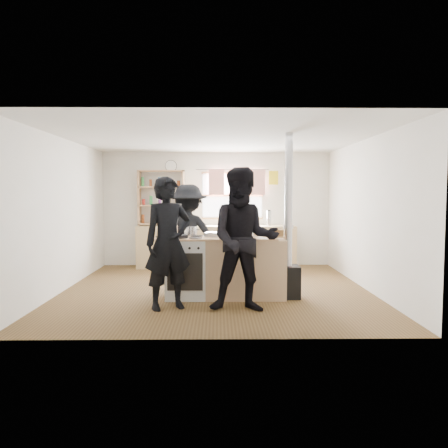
{
  "coord_description": "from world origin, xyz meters",
  "views": [
    {
      "loc": [
        0.04,
        -7.18,
        1.59
      ],
      "look_at": [
        0.13,
        -0.1,
        1.1
      ],
      "focal_mm": 35.0,
      "sensor_mm": 36.0,
      "label": 1
    }
  ],
  "objects": [
    {
      "name": "stockpot_counter",
      "position": [
        0.52,
        -0.44,
        1.02
      ],
      "size": [
        0.28,
        0.28,
        0.21
      ],
      "color": "silver",
      "rests_on": "cooking_island"
    },
    {
      "name": "person_near_right",
      "position": [
        0.38,
        -1.34,
        0.97
      ],
      "size": [
        0.98,
        0.77,
        1.95
      ],
      "primitive_type": "imported",
      "rotation": [
        0.0,
        0.0,
        -0.04
      ],
      "color": "black",
      "rests_on": "ground"
    },
    {
      "name": "thermos",
      "position": [
        1.13,
        2.22,
        1.06
      ],
      "size": [
        0.1,
        0.1,
        0.32
      ],
      "primitive_type": "cylinder",
      "color": "silver",
      "rests_on": "back_counter"
    },
    {
      "name": "roast_tray",
      "position": [
        0.02,
        -0.48,
        0.97
      ],
      "size": [
        0.4,
        0.31,
        0.07
      ],
      "color": "silver",
      "rests_on": "cooking_island"
    },
    {
      "name": "stockpot_stove",
      "position": [
        -0.4,
        -0.33,
        1.01
      ],
      "size": [
        0.21,
        0.21,
        0.17
      ],
      "color": "silver",
      "rests_on": "cooking_island"
    },
    {
      "name": "flue_heater",
      "position": [
        1.1,
        -0.59,
        0.65
      ],
      "size": [
        0.35,
        0.35,
        2.5
      ],
      "color": "black",
      "rests_on": "ground"
    },
    {
      "name": "cooking_island",
      "position": [
        0.14,
        -0.55,
        0.47
      ],
      "size": [
        1.97,
        0.64,
        0.93
      ],
      "color": "white",
      "rests_on": "ground"
    },
    {
      "name": "person_far",
      "position": [
        -0.48,
        0.34,
        0.88
      ],
      "size": [
        1.17,
        0.72,
        1.75
      ],
      "primitive_type": "imported",
      "rotation": [
        0.0,
        0.0,
        3.08
      ],
      "color": "black",
      "rests_on": "ground"
    },
    {
      "name": "person_near_left",
      "position": [
        -0.65,
        -1.2,
        0.91
      ],
      "size": [
        0.79,
        0.68,
        1.83
      ],
      "primitive_type": "imported",
      "rotation": [
        0.0,
        0.0,
        0.43
      ],
      "color": "black",
      "rests_on": "ground"
    },
    {
      "name": "skillet_greens",
      "position": [
        -0.56,
        -0.67,
        0.96
      ],
      "size": [
        0.35,
        0.35,
        0.05
      ],
      "color": "black",
      "rests_on": "cooking_island"
    },
    {
      "name": "back_counter",
      "position": [
        0.0,
        2.22,
        0.45
      ],
      "size": [
        3.4,
        0.55,
        0.9
      ],
      "primitive_type": "cube",
      "color": "tan",
      "rests_on": "ground"
    },
    {
      "name": "shelving_unit",
      "position": [
        -1.2,
        2.34,
        1.51
      ],
      "size": [
        1.0,
        0.28,
        1.2
      ],
      "color": "tan",
      "rests_on": "back_counter"
    },
    {
      "name": "bread_board",
      "position": [
        0.91,
        -0.64,
        0.98
      ],
      "size": [
        0.3,
        0.23,
        0.12
      ],
      "color": "tan",
      "rests_on": "cooking_island"
    },
    {
      "name": "ground",
      "position": [
        0.0,
        0.0,
        -0.01
      ],
      "size": [
        5.0,
        5.0,
        0.01
      ],
      "primitive_type": "cube",
      "color": "brown",
      "rests_on": "ground"
    }
  ]
}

